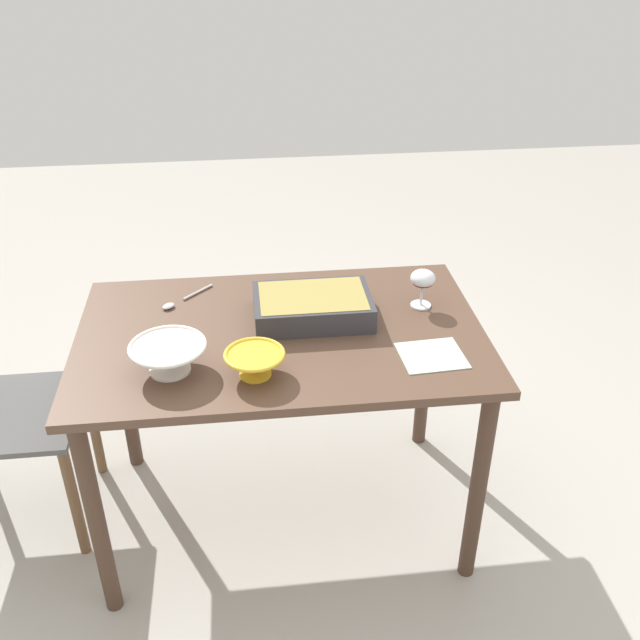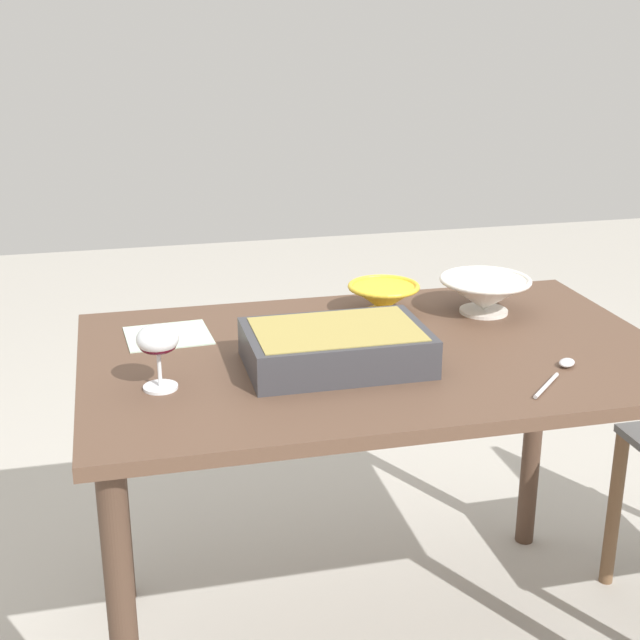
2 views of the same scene
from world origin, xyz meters
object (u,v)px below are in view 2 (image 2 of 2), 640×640
at_px(small_bowl, 485,293).
at_px(serving_spoon, 561,369).
at_px(dining_table, 375,393).
at_px(mixing_bowl, 383,297).
at_px(wine_glass, 158,343).
at_px(casserole_dish, 336,345).
at_px(napkin, 168,336).

distance_m(small_bowl, serving_spoon, 0.39).
bearing_deg(dining_table, mixing_bowl, 69.03).
bearing_deg(wine_glass, small_bowl, 19.44).
height_order(wine_glass, casserole_dish, wine_glass).
distance_m(dining_table, casserole_dish, 0.19).
relative_size(casserole_dish, serving_spoon, 2.20).
relative_size(mixing_bowl, serving_spoon, 1.03).
height_order(casserole_dish, small_bowl, small_bowl).
distance_m(wine_glass, casserole_dish, 0.36).
bearing_deg(serving_spoon, dining_table, 147.08).
bearing_deg(wine_glass, dining_table, 12.34).
bearing_deg(casserole_dish, wine_glass, -174.57).
bearing_deg(dining_table, small_bowl, 28.60).
distance_m(small_bowl, napkin, 0.75).
xyz_separation_m(dining_table, casserole_dish, (-0.11, -0.07, 0.14)).
relative_size(dining_table, serving_spoon, 7.48).
bearing_deg(wine_glass, napkin, 82.83).
height_order(serving_spoon, napkin, serving_spoon).
relative_size(mixing_bowl, napkin, 0.93).
distance_m(dining_table, small_bowl, 0.40).
xyz_separation_m(dining_table, wine_glass, (-0.46, -0.10, 0.19)).
relative_size(wine_glass, napkin, 0.70).
bearing_deg(mixing_bowl, wine_glass, -149.34).
bearing_deg(dining_table, wine_glass, -167.66).
bearing_deg(casserole_dish, small_bowl, 29.57).
xyz_separation_m(dining_table, serving_spoon, (0.32, -0.21, 0.11)).
relative_size(dining_table, casserole_dish, 3.41).
height_order(dining_table, mixing_bowl, mixing_bowl).
xyz_separation_m(mixing_bowl, napkin, (-0.51, -0.04, -0.04)).
xyz_separation_m(wine_glass, mixing_bowl, (0.55, 0.32, -0.05)).
bearing_deg(mixing_bowl, casserole_dish, -123.36).
distance_m(mixing_bowl, serving_spoon, 0.49).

